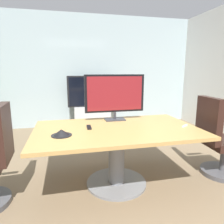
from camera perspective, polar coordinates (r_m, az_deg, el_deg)
name	(u,v)px	position (r m, az deg, el deg)	size (l,w,h in m)	color
ground_plane	(113,197)	(2.55, 0.21, -22.57)	(7.70, 7.70, 0.00)	#7A664C
wall_back_glass_partition	(83,72)	(5.43, -8.07, 11.13)	(5.90, 0.10, 2.82)	#9EB2B7
conference_table	(117,142)	(2.55, 1.28, -8.47)	(1.96, 1.18, 0.74)	#B2894C
office_chair_right	(218,143)	(3.16, 27.55, -7.77)	(0.61, 0.59, 1.09)	#4C4C51
tv_monitor	(115,95)	(2.84, 0.79, 4.87)	(0.84, 0.18, 0.64)	#333338
wall_display_unit	(92,110)	(5.19, -5.55, 0.43)	(1.20, 0.36, 1.31)	#B7BABC
conference_phone	(61,133)	(2.26, -13.97, -5.68)	(0.22, 0.22, 0.07)	black
remote_control	(89,127)	(2.51, -6.45, -4.24)	(0.05, 0.17, 0.02)	black
whiteboard_marker	(185,126)	(2.70, 19.69, -3.69)	(0.13, 0.02, 0.02)	silver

